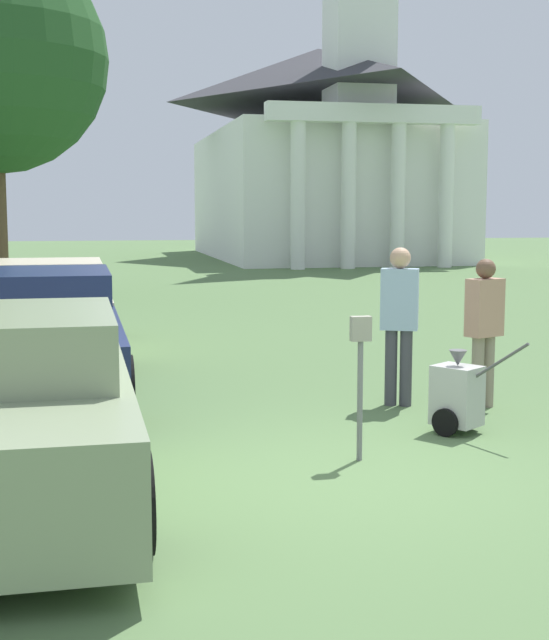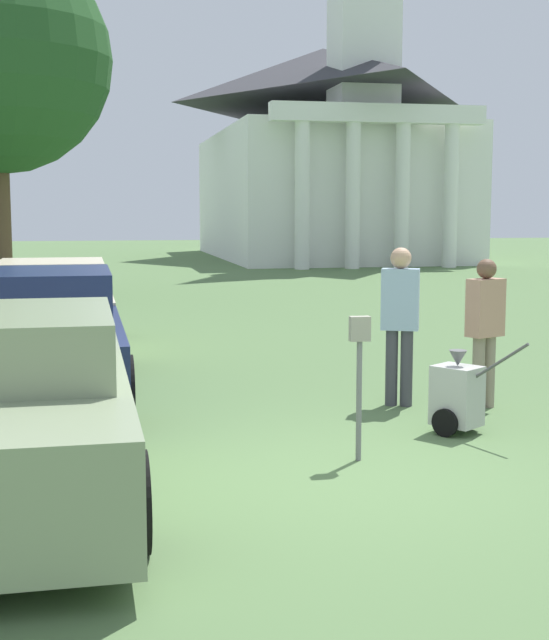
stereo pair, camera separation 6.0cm
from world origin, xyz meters
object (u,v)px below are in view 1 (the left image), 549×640
at_px(parked_car_sage, 12,409).
at_px(parked_car_cream, 50,309).
at_px(parking_meter, 360,360).
at_px(person_worker, 399,315).
at_px(person_supervisor, 484,324).
at_px(equipment_cart, 457,395).
at_px(parked_car_navy, 38,340).
at_px(church, 321,142).

height_order(parked_car_sage, parked_car_cream, parked_car_sage).
distance_m(parked_car_sage, parking_meter, 2.99).
height_order(person_worker, person_supervisor, person_worker).
relative_size(parked_car_sage, equipment_cart, 4.83).
bearing_deg(parked_car_cream, parked_car_sage, -90.74).
xyz_separation_m(parked_car_navy, person_supervisor, (4.96, -1.51, 0.25)).
xyz_separation_m(person_worker, equipment_cart, (0.15, -1.33, -0.66)).
bearing_deg(parked_car_cream, person_supervisor, -46.59).
bearing_deg(parked_car_navy, person_worker, -17.40).
bearing_deg(church, parked_car_sage, -108.52).
bearing_deg(person_supervisor, equipment_cart, 30.84).
bearing_deg(person_supervisor, church, -124.36).
relative_size(equipment_cart, church, 0.04).
distance_m(parked_car_navy, parked_car_cream, 3.59).
bearing_deg(parking_meter, person_worker, 62.04).
distance_m(parked_car_navy, person_supervisor, 5.19).
bearing_deg(parked_car_cream, person_worker, -50.57).
bearing_deg(parking_meter, equipment_cart, 30.97).
height_order(parking_meter, church, church).
distance_m(person_supervisor, equipment_cart, 1.40).
xyz_separation_m(parked_car_sage, parked_car_cream, (-0.00, 7.25, 0.00)).
distance_m(parked_car_cream, person_supervisor, 7.12).
bearing_deg(church, parking_meter, -104.05).
height_order(parked_car_sage, equipment_cart, parked_car_sage).
distance_m(parked_car_sage, person_supervisor, 5.41).
xyz_separation_m(parked_car_navy, church, (11.33, 30.16, 4.68)).
distance_m(parked_car_navy, person_worker, 4.25).
bearing_deg(parking_meter, person_supervisor, 41.59).
distance_m(parked_car_sage, parked_car_navy, 3.66).
relative_size(parked_car_sage, parking_meter, 3.70).
distance_m(parking_meter, equipment_cart, 1.55).
xyz_separation_m(parked_car_navy, parking_meter, (2.96, -3.29, 0.20)).
distance_m(parked_car_navy, church, 32.55).
relative_size(person_worker, person_supervisor, 1.07).
height_order(equipment_cart, church, church).
distance_m(parked_car_sage, church, 35.97).
bearing_deg(parked_car_cream, parking_meter, -67.51).
bearing_deg(parking_meter, church, 75.95).
height_order(parked_car_navy, person_worker, person_worker).
xyz_separation_m(parked_car_cream, church, (11.33, 26.57, 4.70)).
xyz_separation_m(parked_car_cream, person_worker, (4.06, -4.81, 0.35)).
height_order(parked_car_navy, person_supervisor, person_supervisor).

